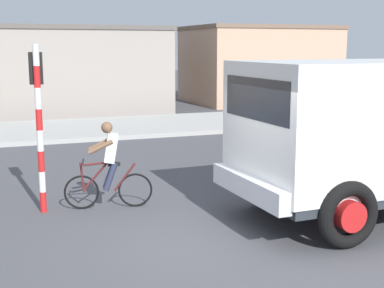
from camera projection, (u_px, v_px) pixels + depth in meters
The scene contains 8 objects.
ground_plane at pixel (208, 246), 8.73m from camera, with size 120.00×120.00×0.00m, color #4C4C51.
sidewalk_far at pixel (80, 129), 20.45m from camera, with size 80.00×5.00×0.16m, color #ADADA8.
truck_foreground at pixel (377, 128), 10.09m from camera, with size 5.49×2.96×2.90m.
cyclist at pixel (109, 165), 10.64m from camera, with size 1.70×0.57×1.72m.
traffic_light_pole at pixel (38, 105), 10.23m from camera, with size 0.24×0.43×3.20m.
car_white_mid at pixel (325, 127), 16.03m from camera, with size 4.15×2.18×1.60m.
building_mid_block at pixel (66, 69), 26.50m from camera, with size 9.33×6.28×4.07m.
building_corner_right at pixel (258, 64), 30.79m from camera, with size 7.72×6.02×4.24m.
Camera 1 is at (-3.17, -7.67, 3.17)m, focal length 50.95 mm.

